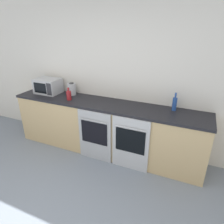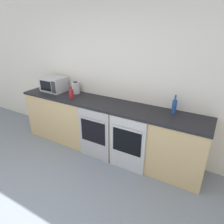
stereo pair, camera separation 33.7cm
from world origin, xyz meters
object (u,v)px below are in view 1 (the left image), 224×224
Objects in this scene: oven_left at (95,136)px; microwave at (48,86)px; bottle_blue at (175,104)px; oven_right at (130,144)px; bottle_red at (69,95)px; kettle at (72,89)px.

microwave reaches higher than oven_left.
oven_right is at bearing -138.86° from bottle_blue.
bottle_red is at bearing 170.29° from oven_right.
bottle_blue is at bearing 21.94° from oven_left.
microwave is 0.61m from bottle_red.
bottle_red reaches higher than oven_right.
bottle_blue reaches higher than oven_left.
kettle is at bearing 160.63° from oven_right.
oven_right is 0.92m from bottle_blue.
bottle_red is at bearing 160.83° from oven_left.
oven_left is 1.38m from bottle_blue.
microwave is 2.34m from bottle_blue.
kettle reaches higher than oven_right.
bottle_blue is 1.77m from bottle_red.
oven_right is 3.98× the size of kettle.
microwave is at bearing 168.31° from oven_right.
bottle_blue is at bearing 2.20° from microwave.
bottle_red is 0.97× the size of kettle.
bottle_blue is (1.15, 0.46, 0.59)m from oven_left.
bottle_red is (0.59, -0.17, -0.05)m from microwave.
oven_right is 1.53m from kettle.
oven_right is at bearing -19.37° from kettle.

